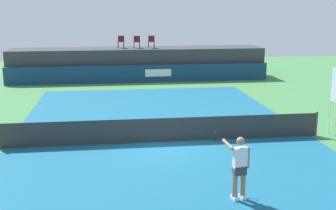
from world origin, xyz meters
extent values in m
plane|color=#3D7A42|center=(0.00, 3.00, 0.00)|extent=(48.00, 48.00, 0.00)
cube|color=#16597A|center=(0.00, 0.00, 0.00)|extent=(12.00, 22.00, 0.00)
cube|color=navy|center=(0.00, 13.50, 0.60)|extent=(18.00, 0.20, 1.20)
cube|color=white|center=(1.26, 13.39, 0.66)|extent=(1.80, 0.02, 0.50)
cube|color=#38383D|center=(0.00, 15.30, 1.10)|extent=(18.00, 2.80, 2.20)
cylinder|color=#561919|center=(-1.01, 15.67, 2.42)|extent=(0.04, 0.04, 0.44)
cylinder|color=#561919|center=(-1.41, 15.64, 2.42)|extent=(0.04, 0.04, 0.44)
cylinder|color=#561919|center=(-0.98, 15.27, 2.42)|extent=(0.04, 0.04, 0.44)
cylinder|color=#561919|center=(-1.38, 15.23, 2.42)|extent=(0.04, 0.04, 0.44)
cube|color=#561919|center=(-1.19, 15.45, 2.66)|extent=(0.48, 0.48, 0.03)
cube|color=#561919|center=(-1.18, 15.25, 2.88)|extent=(0.44, 0.06, 0.42)
cylinder|color=#561919|center=(0.13, 15.31, 2.42)|extent=(0.04, 0.04, 0.44)
cylinder|color=#561919|center=(-0.27, 15.32, 2.42)|extent=(0.04, 0.04, 0.44)
cylinder|color=#561919|center=(0.13, 14.91, 2.42)|extent=(0.04, 0.04, 0.44)
cylinder|color=#561919|center=(-0.28, 14.91, 2.42)|extent=(0.04, 0.04, 0.44)
cube|color=#561919|center=(-0.07, 15.11, 2.66)|extent=(0.44, 0.44, 0.03)
cube|color=#561919|center=(-0.08, 14.91, 2.88)|extent=(0.44, 0.03, 0.42)
cylinder|color=#561919|center=(1.18, 15.41, 2.42)|extent=(0.04, 0.04, 0.44)
cylinder|color=#561919|center=(0.77, 15.42, 2.42)|extent=(0.04, 0.04, 0.44)
cylinder|color=#561919|center=(1.17, 15.01, 2.42)|extent=(0.04, 0.04, 0.44)
cylinder|color=#561919|center=(0.76, 15.01, 2.42)|extent=(0.04, 0.04, 0.44)
cube|color=#561919|center=(0.97, 15.21, 2.66)|extent=(0.45, 0.45, 0.03)
cube|color=#561919|center=(0.96, 15.00, 2.88)|extent=(0.44, 0.04, 0.42)
cylinder|color=white|center=(6.90, -0.23, 0.70)|extent=(0.04, 0.04, 1.40)
cylinder|color=white|center=(6.84, 0.17, 0.70)|extent=(0.04, 0.04, 1.40)
cube|color=white|center=(6.86, -0.03, 2.09)|extent=(0.09, 0.44, 1.33)
cube|color=#2D2D2D|center=(0.00, 0.00, 0.47)|extent=(12.40, 0.02, 0.95)
cylinder|color=#4C4C51|center=(6.20, 0.00, 0.50)|extent=(0.10, 0.10, 1.00)
cube|color=white|center=(1.48, -5.35, 0.05)|extent=(0.16, 0.28, 0.10)
cylinder|color=#997051|center=(1.48, -5.35, 0.51)|extent=(0.14, 0.14, 0.82)
cube|color=white|center=(1.24, -5.39, 0.05)|extent=(0.16, 0.28, 0.10)
cylinder|color=#997051|center=(1.24, -5.39, 0.51)|extent=(0.14, 0.14, 0.82)
cube|color=#333338|center=(1.36, -5.37, 0.84)|extent=(0.37, 0.27, 0.24)
cube|color=silver|center=(1.36, -5.37, 1.20)|extent=(0.39, 0.25, 0.56)
sphere|color=#997051|center=(1.36, -5.37, 1.66)|extent=(0.22, 0.22, 0.22)
cylinder|color=#997051|center=(1.60, -5.33, 1.18)|extent=(0.09, 0.09, 0.60)
cylinder|color=#997051|center=(1.08, -5.14, 1.50)|extent=(0.18, 0.61, 0.14)
cylinder|color=black|center=(1.02, -4.72, 1.53)|extent=(0.30, 0.08, 0.03)
torus|color=black|center=(0.98, -4.44, 1.53)|extent=(0.30, 0.07, 0.30)
sphere|color=#D8EA33|center=(1.56, 9.67, 0.04)|extent=(0.07, 0.07, 0.07)
camera|label=1|loc=(-2.01, -16.04, 5.16)|focal=46.54mm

